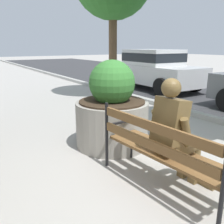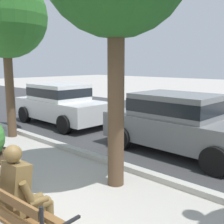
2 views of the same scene
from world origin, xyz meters
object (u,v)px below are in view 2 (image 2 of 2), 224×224
Objects in this scene: street_tree_near_bench at (5,17)px; parked_car_white at (61,103)px; parked_car_grey at (179,121)px; bronze_statue_seated at (27,196)px; park_bench at (10,209)px.

street_tree_near_bench is 1.22× the size of parked_car_white.
parked_car_grey is (4.76, 2.23, -2.89)m from street_tree_near_bench.
parked_car_grey is (5.15, 0.00, 0.00)m from parked_car_white.
street_tree_near_bench is at bearing -79.96° from parked_car_white.
parked_car_white reaches higher than bronze_statue_seated.
street_tree_near_bench is at bearing -154.88° from parked_car_grey.
parked_car_white is at bearing 138.76° from park_bench.
park_bench is 0.44× the size of parked_car_grey.
park_bench is 0.25m from bronze_statue_seated.
park_bench is 7.49m from parked_car_white.
street_tree_near_bench reaches higher than parked_car_grey.
street_tree_near_bench is at bearing 152.68° from park_bench.
street_tree_near_bench reaches higher than park_bench.
parked_car_grey is at bearing 96.45° from bronze_statue_seated.
bronze_statue_seated is at bearing -39.69° from parked_car_white.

